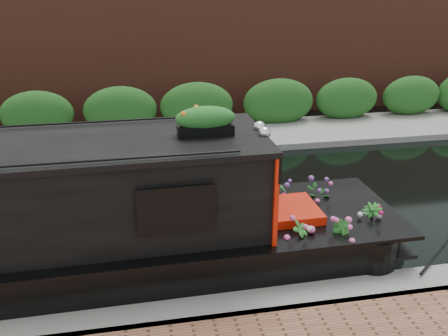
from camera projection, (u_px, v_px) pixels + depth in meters
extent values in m
plane|color=black|center=(125.00, 217.00, 9.61)|extent=(80.00, 80.00, 0.00)
cube|color=gray|center=(127.00, 330.00, 6.60)|extent=(40.00, 0.60, 0.50)
cube|color=gray|center=(124.00, 145.00, 13.43)|extent=(40.00, 2.40, 0.34)
cube|color=#1F501A|center=(124.00, 135.00, 14.25)|extent=(40.00, 1.10, 2.80)
cube|color=brown|center=(123.00, 115.00, 16.16)|extent=(40.00, 1.00, 8.00)
cube|color=red|center=(260.00, 180.00, 7.57)|extent=(0.08, 1.79, 1.38)
cube|color=black|center=(176.00, 210.00, 6.47)|extent=(0.92, 0.04, 0.56)
cube|color=red|center=(291.00, 221.00, 7.94)|extent=(0.83, 0.93, 0.51)
sphere|color=silver|center=(264.00, 133.00, 7.14)|extent=(0.18, 0.18, 0.18)
sphere|color=silver|center=(259.00, 127.00, 7.40)|extent=(0.18, 0.18, 0.18)
cube|color=black|center=(205.00, 130.00, 7.11)|extent=(0.80, 0.27, 0.15)
ellipsoid|color=orange|center=(205.00, 117.00, 7.03)|extent=(0.88, 0.28, 0.25)
imported|color=#266A25|center=(300.00, 239.00, 7.33)|extent=(0.37, 0.35, 0.58)
imported|color=#266A25|center=(341.00, 240.00, 7.33)|extent=(0.35, 0.38, 0.57)
imported|color=#266A25|center=(321.00, 201.00, 8.60)|extent=(0.61, 0.58, 0.53)
imported|color=#266A25|center=(370.00, 221.00, 7.85)|extent=(0.46, 0.46, 0.58)
imported|color=#266A25|center=(279.00, 196.00, 8.60)|extent=(0.31, 0.40, 0.69)
cylinder|color=brown|center=(390.00, 239.00, 8.45)|extent=(0.36, 0.43, 0.36)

